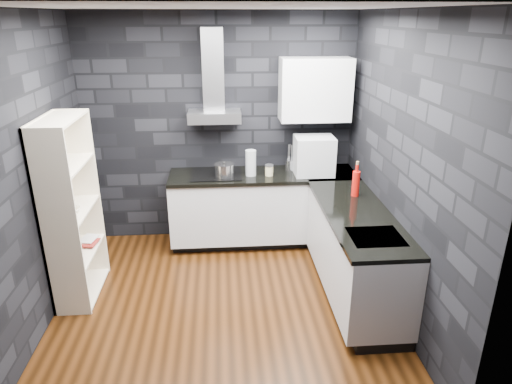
{
  "coord_description": "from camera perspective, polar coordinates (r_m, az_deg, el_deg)",
  "views": [
    {
      "loc": [
        0.02,
        -3.76,
        2.65
      ],
      "look_at": [
        0.35,
        0.45,
        1.0
      ],
      "focal_mm": 32.0,
      "sensor_mm": 36.0,
      "label": 1
    }
  ],
  "objects": [
    {
      "name": "appliance_garage",
      "position": [
        5.32,
        7.25,
        4.53
      ],
      "size": [
        0.45,
        0.35,
        0.45
      ],
      "primitive_type": "cube",
      "rotation": [
        0.0,
        0.0,
        -0.0
      ],
      "color": "silver",
      "rests_on": "counter_back_top"
    },
    {
      "name": "ground",
      "position": [
        4.6,
        -4.04,
        -13.91
      ],
      "size": [
        3.2,
        3.2,
        0.0
      ],
      "primitive_type": "plane",
      "color": "#3B1D0A"
    },
    {
      "name": "bookshelf",
      "position": [
        4.69,
        -22.02,
        -2.2
      ],
      "size": [
        0.52,
        0.86,
        1.8
      ],
      "primitive_type": "cube",
      "rotation": [
        0.0,
        0.0,
        -0.24
      ],
      "color": "beige",
      "rests_on": "ground"
    },
    {
      "name": "counter_corner_top",
      "position": [
        5.51,
        9.22,
        2.32
      ],
      "size": [
        0.62,
        0.62,
        0.04
      ],
      "primitive_type": "cube",
      "color": "black",
      "rests_on": "counter_right_cab"
    },
    {
      "name": "pot",
      "position": [
        5.25,
        -3.97,
        2.71
      ],
      "size": [
        0.22,
        0.22,
        0.13
      ],
      "primitive_type": "cylinder",
      "rotation": [
        0.0,
        0.0,
        -0.02
      ],
      "color": "silver",
      "rests_on": "cooktop"
    },
    {
      "name": "wall_left",
      "position": [
        4.3,
        -26.72,
        1.43
      ],
      "size": [
        0.05,
        3.2,
        2.7
      ],
      "primitive_type": "cube",
      "color": "black",
      "rests_on": "ground"
    },
    {
      "name": "red_bottle",
      "position": [
        4.77,
        12.36,
        1.02
      ],
      "size": [
        0.09,
        0.09,
        0.26
      ],
      "primitive_type": "cylinder",
      "rotation": [
        0.0,
        0.0,
        -0.12
      ],
      "color": "#B5120B",
      "rests_on": "counter_right_top"
    },
    {
      "name": "toekick_right",
      "position": [
        4.83,
        12.38,
        -11.75
      ],
      "size": [
        0.5,
        1.78,
        0.1
      ],
      "primitive_type": "cube",
      "color": "black",
      "rests_on": "ground"
    },
    {
      "name": "fruit_bowl",
      "position": [
        4.6,
        -22.38,
        -2.2
      ],
      "size": [
        0.24,
        0.24,
        0.05
      ],
      "primitive_type": "imported",
      "rotation": [
        0.0,
        0.0,
        -0.21
      ],
      "color": "white",
      "rests_on": "bookshelf"
    },
    {
      "name": "hood_chimney",
      "position": [
        5.29,
        -5.39,
        14.97
      ],
      "size": [
        0.24,
        0.2,
        0.9
      ],
      "primitive_type": "cube",
      "color": "#A7A7AC",
      "rests_on": "hood_body"
    },
    {
      "name": "glass_vase",
      "position": [
        5.26,
        -0.66,
        3.65
      ],
      "size": [
        0.14,
        0.14,
        0.3
      ],
      "primitive_type": "cylinder",
      "rotation": [
        0.0,
        0.0,
        0.15
      ],
      "color": "#B6BEC4",
      "rests_on": "counter_back_top"
    },
    {
      "name": "counter_right_cab",
      "position": [
        4.6,
        12.32,
        -7.29
      ],
      "size": [
        0.6,
        1.8,
        0.76
      ],
      "primitive_type": "cube",
      "color": "silver",
      "rests_on": "ground"
    },
    {
      "name": "wall_back",
      "position": [
        5.54,
        -4.6,
        7.7
      ],
      "size": [
        3.2,
        0.05,
        2.7
      ],
      "primitive_type": "cube",
      "color": "black",
      "rests_on": "ground"
    },
    {
      "name": "utensil_crock",
      "position": [
        5.48,
        4.19,
        3.35
      ],
      "size": [
        0.1,
        0.1,
        0.13
      ],
      "primitive_type": "cylinder",
      "rotation": [
        0.0,
        0.0,
        0.03
      ],
      "color": "silver",
      "rests_on": "counter_back_top"
    },
    {
      "name": "sink_rim",
      "position": [
        4.0,
        14.75,
        -5.46
      ],
      "size": [
        0.44,
        0.4,
        0.01
      ],
      "primitive_type": "cube",
      "color": "#A7A7AC",
      "rests_on": "counter_right_top"
    },
    {
      "name": "wall_right",
      "position": [
        4.28,
        17.77,
        2.66
      ],
      "size": [
        0.05,
        3.2,
        2.7
      ],
      "primitive_type": "cube",
      "color": "black",
      "rests_on": "ground"
    },
    {
      "name": "cooktop",
      "position": [
        5.35,
        -4.99,
        2.24
      ],
      "size": [
        0.58,
        0.5,
        0.01
      ],
      "primitive_type": "cube",
      "color": "black",
      "rests_on": "counter_back_top"
    },
    {
      "name": "counter_right_top",
      "position": [
        4.43,
        12.6,
        -2.75
      ],
      "size": [
        0.62,
        1.8,
        0.04
      ],
      "primitive_type": "cube",
      "color": "black",
      "rests_on": "counter_right_cab"
    },
    {
      "name": "ceiling",
      "position": [
        3.76,
        -5.17,
        22.05
      ],
      "size": [
        3.2,
        3.2,
        0.0
      ],
      "primitive_type": "plane",
      "rotation": [
        3.14,
        0.0,
        0.0
      ],
      "color": "white"
    },
    {
      "name": "wall_front",
      "position": [
        2.5,
        -4.39,
        -10.06
      ],
      "size": [
        3.2,
        0.05,
        2.7
      ],
      "primitive_type": "cube",
      "color": "black",
      "rests_on": "ground"
    },
    {
      "name": "hood_body",
      "position": [
        5.3,
        -5.21,
        9.4
      ],
      "size": [
        0.6,
        0.34,
        0.12
      ],
      "primitive_type": "cube",
      "color": "#A7A7AC",
      "rests_on": "wall_back"
    },
    {
      "name": "storage_jar",
      "position": [
        5.29,
        1.65,
        2.67
      ],
      "size": [
        0.11,
        0.11,
        0.11
      ],
      "primitive_type": "cylinder",
      "rotation": [
        0.0,
        0.0,
        0.2
      ],
      "color": "tan",
      "rests_on": "counter_back_top"
    },
    {
      "name": "counter_back_cab",
      "position": [
        5.52,
        0.87,
        -1.79
      ],
      "size": [
        2.2,
        0.6,
        0.76
      ],
      "primitive_type": "cube",
      "color": "silver",
      "rests_on": "ground"
    },
    {
      "name": "counter_back_top",
      "position": [
        5.37,
        0.9,
        2.1
      ],
      "size": [
        2.2,
        0.62,
        0.04
      ],
      "primitive_type": "cube",
      "color": "black",
      "rests_on": "counter_back_cab"
    },
    {
      "name": "upper_cabinet",
      "position": [
        5.35,
        7.39,
        12.59
      ],
      "size": [
        0.8,
        0.35,
        0.7
      ],
      "primitive_type": "cube",
      "color": "silver",
      "rests_on": "wall_back"
    },
    {
      "name": "book_second",
      "position": [
        5.0,
        -21.06,
        -4.46
      ],
      "size": [
        0.15,
        0.05,
        0.2
      ],
      "primitive_type": "imported",
      "rotation": [
        0.0,
        0.0,
        -0.23
      ],
      "color": "#B2B2B2",
      "rests_on": "bookshelf"
    },
    {
      "name": "book_red",
      "position": [
        4.95,
        -20.91,
        -5.0
      ],
      "size": [
        0.15,
        0.04,
        0.2
      ],
      "primitive_type": "imported",
      "rotation": [
        0.0,
        0.0,
        -0.17
      ],
      "color": "maroon",
      "rests_on": "bookshelf"
    },
    {
      "name": "toekick_back",
      "position": [
        5.74,
        0.81,
        -5.58
      ],
      "size": [
        2.18,
        0.5,
        0.1
      ],
      "primitive_type": "cube",
      "color": "black",
      "rests_on": "ground"
    }
  ]
}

